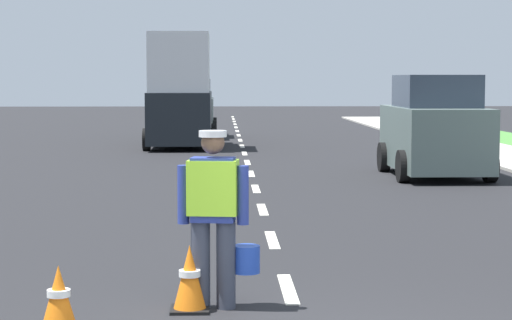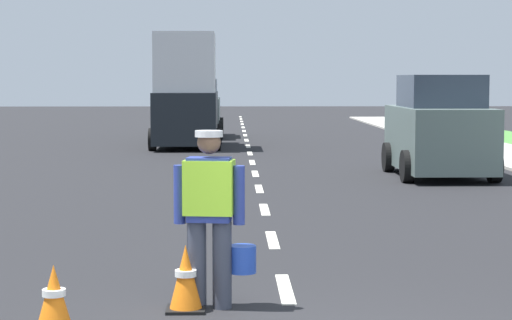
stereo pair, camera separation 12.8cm
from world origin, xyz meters
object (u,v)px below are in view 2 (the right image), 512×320
at_px(traffic_cone_near, 54,298).
at_px(delivery_truck, 186,96).
at_px(traffic_cone_far, 186,278).
at_px(car_parked_far, 439,130).
at_px(car_oncoming_third, 197,110).
at_px(road_worker, 212,210).

bearing_deg(traffic_cone_near, delivery_truck, 89.65).
xyz_separation_m(traffic_cone_far, car_parked_far, (4.99, 12.18, 0.73)).
relative_size(traffic_cone_near, car_parked_far, 0.15).
bearing_deg(traffic_cone_far, delivery_truck, 92.58).
bearing_deg(car_oncoming_third, traffic_cone_far, -88.25).
bearing_deg(delivery_truck, road_worker, -86.76).
height_order(delivery_truck, car_oncoming_third, delivery_truck).
relative_size(delivery_truck, car_parked_far, 1.19).
distance_m(traffic_cone_far, car_oncoming_third, 26.91).
bearing_deg(delivery_truck, car_parked_far, -56.98).
bearing_deg(car_oncoming_third, traffic_cone_near, -90.57).
distance_m(delivery_truck, car_oncoming_third, 5.59).
distance_m(traffic_cone_near, car_parked_far, 14.22).
relative_size(car_parked_far, car_oncoming_third, 0.91).
distance_m(traffic_cone_near, car_oncoming_third, 27.55).
height_order(delivery_truck, car_parked_far, delivery_truck).
bearing_deg(road_worker, traffic_cone_near, -150.10).
height_order(traffic_cone_near, car_parked_far, car_parked_far).
relative_size(traffic_cone_far, car_parked_far, 0.16).
height_order(car_parked_far, car_oncoming_third, car_parked_far).
bearing_deg(road_worker, car_oncoming_third, 92.28).
xyz_separation_m(traffic_cone_near, delivery_truck, (0.14, 21.98, 1.33)).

